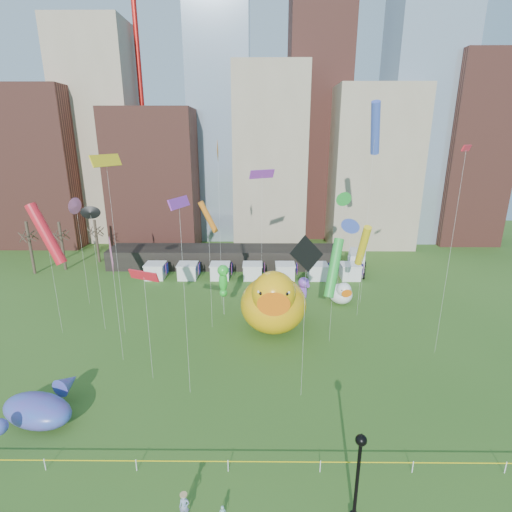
{
  "coord_description": "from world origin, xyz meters",
  "views": [
    {
      "loc": [
        1.98,
        -19.86,
        20.91
      ],
      "look_at": [
        1.75,
        8.95,
        12.0
      ],
      "focal_mm": 27.0,
      "sensor_mm": 36.0,
      "label": 1
    }
  ],
  "objects_px": {
    "box_truck": "(356,262)",
    "seahorse_purple": "(303,290)",
    "small_duck": "(341,293)",
    "woman": "(184,506)",
    "toddler": "(223,512)",
    "big_duck": "(273,302)",
    "seahorse_green": "(223,278)",
    "lamppost": "(358,468)",
    "whale_inflatable": "(39,408)"
  },
  "relations": [
    {
      "from": "lamppost",
      "to": "toddler",
      "type": "xyz_separation_m",
      "value": [
        -7.5,
        0.01,
        -3.23
      ]
    },
    {
      "from": "small_duck",
      "to": "lamppost",
      "type": "distance_m",
      "value": 30.46
    },
    {
      "from": "big_duck",
      "to": "seahorse_green",
      "type": "height_order",
      "value": "big_duck"
    },
    {
      "from": "lamppost",
      "to": "woman",
      "type": "height_order",
      "value": "lamppost"
    },
    {
      "from": "toddler",
      "to": "box_truck",
      "type": "bearing_deg",
      "value": 62.12
    },
    {
      "from": "whale_inflatable",
      "to": "toddler",
      "type": "bearing_deg",
      "value": -9.9
    },
    {
      "from": "lamppost",
      "to": "woman",
      "type": "xyz_separation_m",
      "value": [
        -9.68,
        0.01,
        -2.84
      ]
    },
    {
      "from": "big_duck",
      "to": "seahorse_green",
      "type": "bearing_deg",
      "value": 147.49
    },
    {
      "from": "big_duck",
      "to": "woman",
      "type": "distance_m",
      "value": 23.26
    },
    {
      "from": "woman",
      "to": "box_truck",
      "type": "bearing_deg",
      "value": 63.99
    },
    {
      "from": "woman",
      "to": "toddler",
      "type": "bearing_deg",
      "value": -0.9
    },
    {
      "from": "big_duck",
      "to": "toddler",
      "type": "height_order",
      "value": "big_duck"
    },
    {
      "from": "whale_inflatable",
      "to": "lamppost",
      "type": "relative_size",
      "value": 1.25
    },
    {
      "from": "small_duck",
      "to": "seahorse_purple",
      "type": "bearing_deg",
      "value": -150.35
    },
    {
      "from": "lamppost",
      "to": "woman",
      "type": "bearing_deg",
      "value": 179.93
    },
    {
      "from": "small_duck",
      "to": "seahorse_purple",
      "type": "distance_m",
      "value": 7.31
    },
    {
      "from": "seahorse_purple",
      "to": "lamppost",
      "type": "bearing_deg",
      "value": -114.35
    },
    {
      "from": "small_duck",
      "to": "toddler",
      "type": "relative_size",
      "value": 5.45
    },
    {
      "from": "seahorse_purple",
      "to": "whale_inflatable",
      "type": "bearing_deg",
      "value": -165.69
    },
    {
      "from": "seahorse_purple",
      "to": "toddler",
      "type": "distance_m",
      "value": 26.84
    },
    {
      "from": "seahorse_purple",
      "to": "lamppost",
      "type": "distance_m",
      "value": 25.66
    },
    {
      "from": "big_duck",
      "to": "toddler",
      "type": "relative_size",
      "value": 12.67
    },
    {
      "from": "big_duck",
      "to": "seahorse_purple",
      "type": "relative_size",
      "value": 1.95
    },
    {
      "from": "seahorse_purple",
      "to": "small_duck",
      "type": "bearing_deg",
      "value": 12.69
    },
    {
      "from": "box_truck",
      "to": "big_duck",
      "type": "bearing_deg",
      "value": -108.46
    },
    {
      "from": "small_duck",
      "to": "box_truck",
      "type": "height_order",
      "value": "small_duck"
    },
    {
      "from": "lamppost",
      "to": "seahorse_purple",
      "type": "bearing_deg",
      "value": 90.56
    },
    {
      "from": "small_duck",
      "to": "whale_inflatable",
      "type": "height_order",
      "value": "small_duck"
    },
    {
      "from": "lamppost",
      "to": "box_truck",
      "type": "distance_m",
      "value": 44.15
    },
    {
      "from": "seahorse_purple",
      "to": "whale_inflatable",
      "type": "xyz_separation_m",
      "value": [
        -21.92,
        -17.89,
        -2.44
      ]
    },
    {
      "from": "box_truck",
      "to": "toddler",
      "type": "relative_size",
      "value": 9.53
    },
    {
      "from": "seahorse_purple",
      "to": "whale_inflatable",
      "type": "relative_size",
      "value": 0.7
    },
    {
      "from": "seahorse_green",
      "to": "box_truck",
      "type": "relative_size",
      "value": 0.84
    },
    {
      "from": "whale_inflatable",
      "to": "box_truck",
      "type": "height_order",
      "value": "box_truck"
    },
    {
      "from": "box_truck",
      "to": "toddler",
      "type": "xyz_separation_m",
      "value": [
        -17.9,
        -42.84,
        -1.16
      ]
    },
    {
      "from": "toddler",
      "to": "whale_inflatable",
      "type": "bearing_deg",
      "value": 146.92
    },
    {
      "from": "small_duck",
      "to": "whale_inflatable",
      "type": "relative_size",
      "value": 0.59
    },
    {
      "from": "box_truck",
      "to": "seahorse_purple",
      "type": "bearing_deg",
      "value": -105.42
    },
    {
      "from": "small_duck",
      "to": "toddler",
      "type": "bearing_deg",
      "value": -121.1
    },
    {
      "from": "seahorse_green",
      "to": "seahorse_purple",
      "type": "bearing_deg",
      "value": -18.02
    },
    {
      "from": "lamppost",
      "to": "woman",
      "type": "relative_size",
      "value": 3.74
    },
    {
      "from": "whale_inflatable",
      "to": "lamppost",
      "type": "xyz_separation_m",
      "value": [
        22.17,
        -7.77,
        2.46
      ]
    },
    {
      "from": "seahorse_purple",
      "to": "lamppost",
      "type": "relative_size",
      "value": 0.87
    },
    {
      "from": "small_duck",
      "to": "woman",
      "type": "relative_size",
      "value": 2.75
    },
    {
      "from": "small_duck",
      "to": "woman",
      "type": "bearing_deg",
      "value": -124.52
    },
    {
      "from": "small_duck",
      "to": "woman",
      "type": "distance_m",
      "value": 33.45
    },
    {
      "from": "seahorse_purple",
      "to": "woman",
      "type": "bearing_deg",
      "value": -135.09
    },
    {
      "from": "big_duck",
      "to": "lamppost",
      "type": "distance_m",
      "value": 22.69
    },
    {
      "from": "small_duck",
      "to": "whale_inflatable",
      "type": "distance_m",
      "value": 35.28
    },
    {
      "from": "small_duck",
      "to": "seahorse_purple",
      "type": "relative_size",
      "value": 0.84
    }
  ]
}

